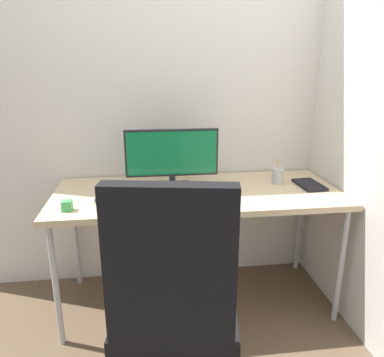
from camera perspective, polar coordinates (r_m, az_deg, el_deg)
name	(u,v)px	position (r m, az deg, el deg)	size (l,w,h in m)	color
ground_plane	(197,299)	(2.56, 0.80, -18.04)	(8.00, 8.00, 0.00)	brown
wall_back	(190,76)	(2.46, -0.33, 15.47)	(3.20, 0.04, 2.80)	silver
wall_side_right	(372,79)	(2.19, 25.93, 13.55)	(0.04, 2.21, 2.80)	silver
desk	(198,198)	(2.22, 0.88, -2.98)	(1.69, 0.70, 0.75)	#D1B78C
office_chair	(174,303)	(1.55, -2.71, -18.58)	(0.61, 0.62, 1.11)	black
monitor	(172,156)	(2.23, -3.10, 3.45)	(0.56, 0.17, 0.35)	black
keyboard	(164,203)	(1.99, -4.26, -3.77)	(0.47, 0.15, 0.02)	black
mouse	(100,200)	(2.06, -13.91, -3.23)	(0.07, 0.08, 0.04)	#333338
pen_holder	(278,176)	(2.39, 13.01, 0.42)	(0.07, 0.07, 0.15)	#B2B5BA
notebook	(310,185)	(2.39, 17.64, -0.96)	(0.13, 0.23, 0.02)	black
desk_clamp_accessory	(67,206)	(2.01, -18.66, -3.97)	(0.05, 0.05, 0.05)	#3FAD59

